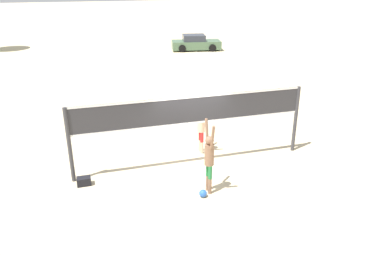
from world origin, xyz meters
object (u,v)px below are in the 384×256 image
(player_spiker, at_px, (209,156))
(gear_bag, at_px, (84,181))
(parked_car_near, at_px, (196,43))
(player_blocker, at_px, (201,125))
(volleyball, at_px, (203,193))
(volleyball_net, at_px, (192,117))

(player_spiker, distance_m, gear_bag, 4.04)
(parked_car_near, bearing_deg, player_spiker, -96.14)
(player_blocker, height_order, parked_car_near, player_blocker)
(volleyball, bearing_deg, player_spiker, 41.47)
(gear_bag, bearing_deg, parked_car_near, 64.21)
(parked_car_near, bearing_deg, gear_bag, -105.51)
(player_blocker, distance_m, gear_bag, 4.50)
(volleyball, distance_m, parked_car_near, 24.19)
(volleyball_net, height_order, volleyball, volleyball_net)
(player_spiker, relative_size, parked_car_near, 0.50)
(volleyball, distance_m, gear_bag, 3.76)
(player_spiker, distance_m, parked_car_near, 23.90)
(volleyball_net, height_order, player_blocker, volleyball_net)
(gear_bag, bearing_deg, volleyball, -27.32)
(volleyball, relative_size, gear_bag, 0.55)
(player_spiker, height_order, parked_car_near, player_spiker)
(player_spiker, xyz_separation_m, parked_car_near, (6.75, 22.92, -0.59))
(volleyball_net, distance_m, gear_bag, 4.00)
(player_spiker, height_order, player_blocker, player_spiker)
(volleyball_net, bearing_deg, player_spiker, -91.21)
(player_spiker, height_order, volleyball, player_spiker)
(player_blocker, relative_size, parked_car_near, 0.45)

